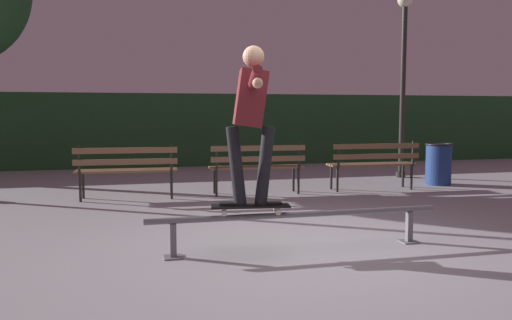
% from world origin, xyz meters
% --- Properties ---
extents(ground_plane, '(90.00, 90.00, 0.00)m').
position_xyz_m(ground_plane, '(0.00, 0.00, 0.00)').
color(ground_plane, '#99999E').
extents(hedge_backdrop, '(24.00, 1.20, 1.88)m').
position_xyz_m(hedge_backdrop, '(0.00, 8.73, 0.94)').
color(hedge_backdrop, '#234C28').
rests_on(hedge_backdrop, ground).
extents(grind_rail, '(3.07, 0.18, 0.39)m').
position_xyz_m(grind_rail, '(0.00, -0.04, 0.31)').
color(grind_rail, slate).
rests_on(grind_rail, ground).
extents(skateboard, '(0.80, 0.30, 0.09)m').
position_xyz_m(skateboard, '(-0.49, -0.04, 0.47)').
color(skateboard, black).
rests_on(skateboard, grind_rail).
extents(skateboarder, '(0.63, 1.40, 1.56)m').
position_xyz_m(skateboarder, '(-0.49, -0.04, 1.40)').
color(skateboarder, black).
rests_on(skateboarder, skateboard).
extents(park_bench_leftmost, '(1.62, 0.48, 0.88)m').
position_xyz_m(park_bench_leftmost, '(-1.74, 3.42, 0.54)').
color(park_bench_leftmost, '#282623').
rests_on(park_bench_leftmost, ground).
extents(park_bench_left_center, '(1.62, 0.48, 0.88)m').
position_xyz_m(park_bench_left_center, '(0.41, 3.42, 0.54)').
color(park_bench_left_center, '#282623').
rests_on(park_bench_left_center, ground).
extents(park_bench_right_center, '(1.62, 0.48, 0.88)m').
position_xyz_m(park_bench_right_center, '(2.55, 3.42, 0.54)').
color(park_bench_right_center, '#282623').
rests_on(park_bench_right_center, ground).
extents(lamp_post_right, '(0.32, 0.32, 3.90)m').
position_xyz_m(lamp_post_right, '(3.96, 4.95, 2.48)').
color(lamp_post_right, '#282623').
rests_on(lamp_post_right, ground).
extents(trash_can, '(0.52, 0.52, 0.80)m').
position_xyz_m(trash_can, '(4.10, 3.77, 0.41)').
color(trash_can, navy).
rests_on(trash_can, ground).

